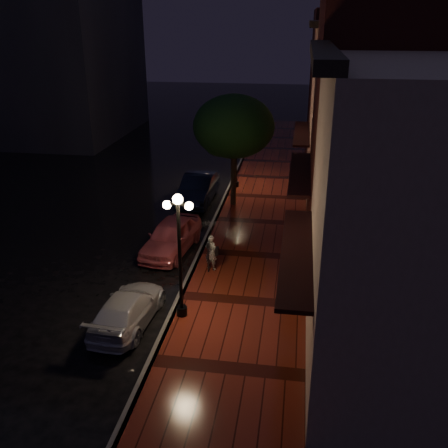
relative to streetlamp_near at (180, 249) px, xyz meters
The scene contains 15 objects.
ground 5.65m from the streetlamp_near, 94.00° to the left, with size 120.00×120.00×0.00m, color black.
sidewalk 5.91m from the streetlamp_near, 69.19° to the left, with size 4.50×60.00×0.15m, color #4C170D.
curb 5.61m from the streetlamp_near, 94.00° to the left, with size 0.25×60.00×0.15m, color #595451.
storefront_near 6.92m from the streetlamp_near, ahead, with size 5.00×8.00×8.50m, color gray.
storefront_mid 10.08m from the streetlamp_near, 46.47° to the left, with size 5.00×8.00×11.00m, color #511914.
storefront_far 16.52m from the streetlamp_near, 66.09° to the left, with size 5.00×8.00×9.00m, color #8C5951.
storefront_extra 25.98m from the streetlamp_near, 75.10° to the left, with size 5.00×12.00×10.00m, color #511914.
streetlamp_near is the anchor object (origin of this frame).
streetlamp_far 14.00m from the streetlamp_near, 90.00° to the left, with size 0.96×0.36×4.31m.
street_tree 11.12m from the streetlamp_near, 88.65° to the left, with size 4.16×4.16×5.80m.
pink_car 5.66m from the streetlamp_near, 107.94° to the left, with size 1.69×4.21×1.43m, color #C7525C.
navy_car 11.80m from the streetlamp_near, 98.76° to the left, with size 1.61×4.61×1.52m, color black.
silver_car 2.70m from the streetlamp_near, 161.61° to the right, with size 1.60×3.94×1.14m, color #BAB9C2.
woman_with_umbrella 3.62m from the streetlamp_near, 83.36° to the left, with size 0.85×0.87×2.05m.
parking_meter 3.61m from the streetlamp_near, 84.09° to the left, with size 0.12×0.10×1.24m.
Camera 1 is at (3.94, -19.02, 9.47)m, focal length 40.00 mm.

